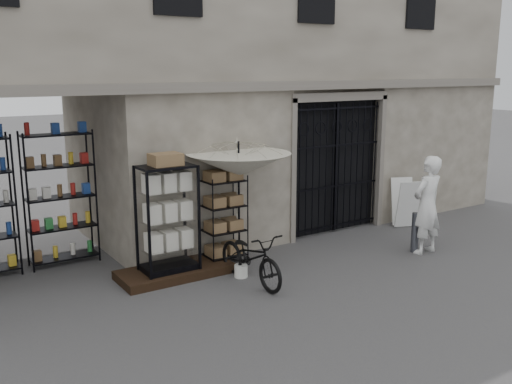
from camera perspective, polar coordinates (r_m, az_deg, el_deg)
ground at (r=10.28m, az=8.11°, el=-8.25°), size 80.00×80.00×0.00m
main_building at (r=12.93m, az=-3.47°, el=16.31°), size 14.00×4.00×9.00m
shop_recess at (r=10.38m, az=-21.85°, el=-0.18°), size 3.00×1.70×3.00m
shop_shelving at (r=10.91m, az=-22.53°, el=-1.02°), size 2.70×0.50×2.50m
iron_gate at (r=12.67m, az=7.51°, el=2.70°), size 2.50×0.21×3.00m
step_platform at (r=10.23m, az=-8.06°, el=-7.89°), size 2.00×0.90×0.15m
display_cabinet at (r=9.88m, az=-8.81°, el=-3.16°), size 1.07×0.88×1.99m
wire_rack at (r=10.61m, az=-3.25°, el=-2.85°), size 0.86×0.72×1.67m
market_umbrella at (r=10.41m, az=-1.75°, el=3.39°), size 1.93×1.96×2.74m
white_bucket at (r=10.07m, az=-1.52°, el=-7.89°), size 0.28×0.28×0.22m
bicycle at (r=9.86m, az=-0.52°, el=-9.02°), size 0.64×0.93×1.74m
steel_bollard at (r=11.74m, az=15.61°, el=-3.92°), size 0.18×0.18×0.80m
shopkeeper at (r=11.88m, az=16.46°, el=-5.81°), size 0.85×1.99×0.46m
easel_sign at (r=13.52m, az=14.70°, el=-1.05°), size 0.71×0.75×1.09m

